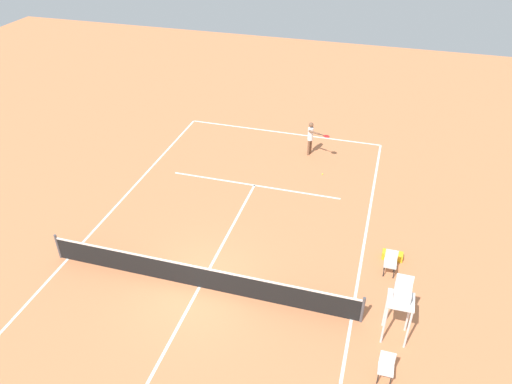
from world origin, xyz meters
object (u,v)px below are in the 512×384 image
object	(u,v)px
player_serving	(311,136)
courtside_chair_mid	(391,262)
umpire_chair	(401,299)
courtside_chair_near	(386,366)
tennis_ball	(322,174)
equipment_bag	(392,256)

from	to	relation	value
player_serving	courtside_chair_mid	distance (m)	9.05
umpire_chair	courtside_chair_near	xyz separation A→B (m)	(0.17, 1.65, -1.07)
tennis_ball	courtside_chair_near	bearing A→B (deg)	108.87
tennis_ball	courtside_chair_mid	size ratio (longest dim) A/B	0.07
tennis_ball	umpire_chair	world-z (taller)	umpire_chair
tennis_ball	equipment_bag	world-z (taller)	equipment_bag
player_serving	umpire_chair	bearing A→B (deg)	43.69
courtside_chair_near	umpire_chair	bearing A→B (deg)	-95.92
umpire_chair	equipment_bag	distance (m)	4.00
courtside_chair_near	courtside_chair_mid	distance (m)	4.56
courtside_chair_mid	equipment_bag	world-z (taller)	courtside_chair_mid
courtside_chair_mid	umpire_chair	bearing A→B (deg)	96.29
player_serving	courtside_chair_mid	size ratio (longest dim) A/B	1.87
player_serving	equipment_bag	xyz separation A→B (m)	(-4.51, 7.05, -0.91)
umpire_chair	player_serving	bearing A→B (deg)	-66.17
umpire_chair	courtside_chair_near	size ratio (longest dim) A/B	2.54
courtside_chair_near	equipment_bag	xyz separation A→B (m)	(0.08, -5.37, -0.38)
tennis_ball	courtside_chair_mid	world-z (taller)	courtside_chair_mid
umpire_chair	equipment_bag	bearing A→B (deg)	-86.21
player_serving	tennis_ball	world-z (taller)	player_serving
tennis_ball	courtside_chair_mid	distance (m)	7.02
equipment_bag	tennis_ball	bearing A→B (deg)	-55.92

